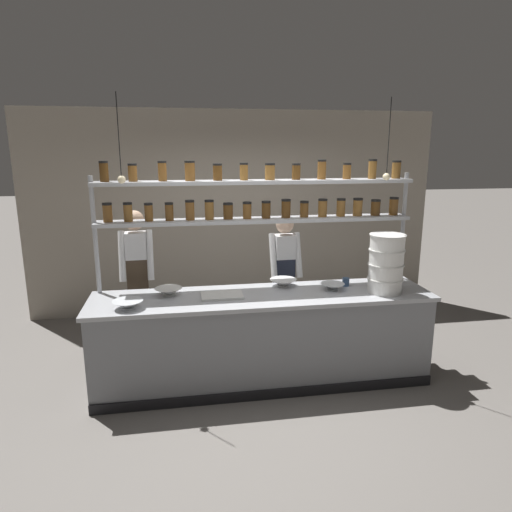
% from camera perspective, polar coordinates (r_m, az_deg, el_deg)
% --- Properties ---
extents(ground_plane, '(40.00, 40.00, 0.00)m').
position_cam_1_polar(ground_plane, '(4.84, 0.84, -15.25)').
color(ground_plane, slate).
extents(back_wall, '(5.73, 0.12, 2.83)m').
position_cam_1_polar(back_wall, '(6.51, -2.63, 5.38)').
color(back_wall, '#9E9384').
rests_on(back_wall, ground_plane).
extents(prep_counter, '(3.33, 0.76, 0.92)m').
position_cam_1_polar(prep_counter, '(4.63, 0.86, -10.26)').
color(prep_counter, gray).
rests_on(prep_counter, ground_plane).
extents(spice_shelf_unit, '(3.22, 0.28, 2.20)m').
position_cam_1_polar(spice_shelf_unit, '(4.61, 0.36, 6.53)').
color(spice_shelf_unit, '#ADAFB5').
rests_on(spice_shelf_unit, ground_plane).
extents(chef_left, '(0.37, 0.30, 1.68)m').
position_cam_1_polar(chef_left, '(5.11, -14.59, -2.38)').
color(chef_left, black).
rests_on(chef_left, ground_plane).
extents(chef_center, '(0.36, 0.28, 1.58)m').
position_cam_1_polar(chef_center, '(5.25, 3.55, -2.30)').
color(chef_center, black).
rests_on(chef_center, ground_plane).
extents(container_stack, '(0.35, 0.35, 0.58)m').
position_cam_1_polar(container_stack, '(4.64, 15.95, -0.91)').
color(container_stack, white).
rests_on(container_stack, prep_counter).
extents(cutting_board, '(0.40, 0.26, 0.02)m').
position_cam_1_polar(cutting_board, '(4.41, -4.27, -4.96)').
color(cutting_board, silver).
rests_on(cutting_board, prep_counter).
extents(prep_bowl_near_left, '(0.24, 0.24, 0.07)m').
position_cam_1_polar(prep_bowl_near_left, '(4.67, 9.55, -3.81)').
color(prep_bowl_near_left, silver).
rests_on(prep_bowl_near_left, prep_counter).
extents(prep_bowl_center_front, '(0.27, 0.27, 0.07)m').
position_cam_1_polar(prep_bowl_center_front, '(4.24, -15.73, -5.87)').
color(prep_bowl_center_front, silver).
rests_on(prep_bowl_center_front, prep_counter).
extents(prep_bowl_center_back, '(0.28, 0.28, 0.08)m').
position_cam_1_polar(prep_bowl_center_back, '(4.73, 3.41, -3.37)').
color(prep_bowl_center_back, white).
rests_on(prep_bowl_center_back, prep_counter).
extents(prep_bowl_near_right, '(0.27, 0.27, 0.07)m').
position_cam_1_polar(prep_bowl_near_right, '(4.52, -10.87, -4.40)').
color(prep_bowl_near_right, silver).
rests_on(prep_bowl_near_right, prep_counter).
extents(serving_cup_front, '(0.07, 0.07, 0.09)m').
position_cam_1_polar(serving_cup_front, '(4.82, 11.16, -3.20)').
color(serving_cup_front, '#334C70').
rests_on(serving_cup_front, prep_counter).
extents(pendant_light_row, '(2.54, 0.07, 0.77)m').
position_cam_1_polar(pendant_light_row, '(4.25, 0.53, 10.31)').
color(pendant_light_row, black).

